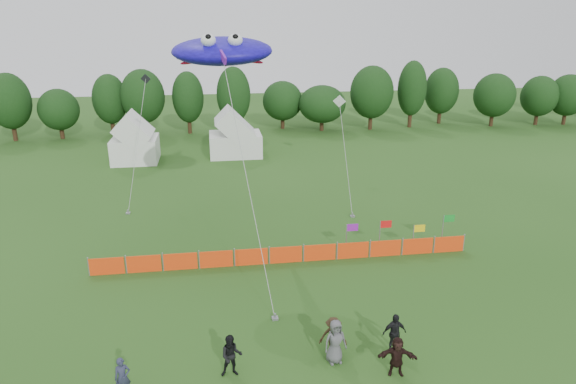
{
  "coord_description": "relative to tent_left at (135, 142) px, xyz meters",
  "views": [
    {
      "loc": [
        -3.56,
        -18.14,
        13.48
      ],
      "look_at": [
        0.0,
        6.0,
        5.2
      ],
      "focal_mm": 32.0,
      "sensor_mm": 36.0,
      "label": 1
    }
  ],
  "objects": [
    {
      "name": "ground",
      "position": [
        11.28,
        -32.81,
        -1.97
      ],
      "size": [
        160.0,
        160.0,
        0.0
      ],
      "primitive_type": "plane",
      "color": "#234C16",
      "rests_on": "ground"
    },
    {
      "name": "spectator_c",
      "position": [
        12.24,
        -33.14,
        -1.08
      ],
      "size": [
        1.27,
        0.9,
        1.79
      ],
      "primitive_type": "imported",
      "rotation": [
        0.0,
        0.0,
        -0.22
      ],
      "color": "#302213",
      "rests_on": "ground"
    },
    {
      "name": "small_kite_dark",
      "position": [
        2.08,
        -11.66,
        3.17
      ],
      "size": [
        1.96,
        5.81,
        9.44
      ],
      "color": "black",
      "rests_on": "ground"
    },
    {
      "name": "spectator_d",
      "position": [
        14.86,
        -33.25,
        -1.08
      ],
      "size": [
        1.08,
        0.51,
        1.79
      ],
      "primitive_type": "imported",
      "rotation": [
        0.0,
        0.0,
        0.07
      ],
      "color": "black",
      "rests_on": "ground"
    },
    {
      "name": "spectator_a",
      "position": [
        3.93,
        -34.37,
        -1.17
      ],
      "size": [
        0.67,
        0.53,
        1.61
      ],
      "primitive_type": "imported",
      "rotation": [
        0.0,
        0.0,
        0.27
      ],
      "color": "#2B2E47",
      "rests_on": "ground"
    },
    {
      "name": "spectator_e",
      "position": [
        12.23,
        -33.57,
        -1.01
      ],
      "size": [
        1.03,
        0.76,
        1.93
      ],
      "primitive_type": "imported",
      "rotation": [
        0.0,
        0.0,
        0.16
      ],
      "color": "#545358",
      "rests_on": "ground"
    },
    {
      "name": "barrier_fence",
      "position": [
        11.52,
        -24.28,
        -1.47
      ],
      "size": [
        21.9,
        0.06,
        1.0
      ],
      "color": "#F43E0D",
      "rests_on": "ground"
    },
    {
      "name": "tent_right",
      "position": [
        9.89,
        0.94,
        -0.07
      ],
      "size": [
        5.34,
        4.27,
        3.77
      ],
      "color": "white",
      "rests_on": "ground"
    },
    {
      "name": "tent_left",
      "position": [
        0.0,
        0.0,
        0.0
      ],
      "size": [
        4.43,
        4.43,
        3.91
      ],
      "color": "white",
      "rests_on": "ground"
    },
    {
      "name": "treeline",
      "position": [
        12.88,
        12.12,
        2.21
      ],
      "size": [
        104.57,
        8.78,
        8.36
      ],
      "color": "#382314",
      "rests_on": "ground"
    },
    {
      "name": "stingray_kite",
      "position": [
        8.38,
        -21.92,
        9.82
      ],
      "size": [
        6.31,
        15.2,
        12.81
      ],
      "color": "#1E0ED1",
      "rests_on": "ground"
    },
    {
      "name": "spectator_b",
      "position": [
        7.99,
        -33.8,
        -1.08
      ],
      "size": [
        0.89,
        0.7,
        1.79
      ],
      "primitive_type": "imported",
      "rotation": [
        0.0,
        0.0,
        -0.03
      ],
      "color": "black",
      "rests_on": "ground"
    },
    {
      "name": "spectator_f",
      "position": [
        14.46,
        -34.7,
        -1.14
      ],
      "size": [
        1.62,
        0.82,
        1.67
      ],
      "primitive_type": "imported",
      "rotation": [
        0.0,
        0.0,
        -0.22
      ],
      "color": "black",
      "rests_on": "ground"
    },
    {
      "name": "small_kite_white",
      "position": [
        18.32,
        -10.29,
        2.52
      ],
      "size": [
        2.24,
        11.31,
        7.14
      ],
      "color": "silver",
      "rests_on": "ground"
    },
    {
      "name": "flag_row",
      "position": [
        18.48,
        -23.81,
        -0.61
      ],
      "size": [
        6.73,
        0.53,
        2.19
      ],
      "color": "gray",
      "rests_on": "ground"
    }
  ]
}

